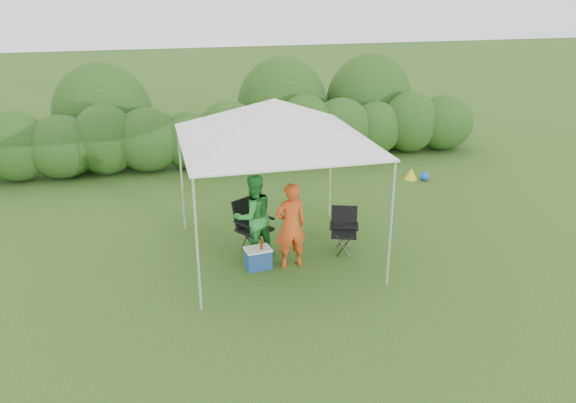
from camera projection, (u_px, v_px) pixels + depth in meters
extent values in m
plane|color=#365A1C|center=(282.00, 267.00, 9.68)|extent=(70.00, 70.00, 0.00)
ellipsoid|color=#284E18|center=(15.00, 147.00, 13.59)|extent=(1.65, 1.40, 1.73)
cylinder|color=#382616|center=(21.00, 175.00, 13.85)|extent=(0.12, 0.12, 0.30)
ellipsoid|color=#284E18|center=(61.00, 147.00, 13.85)|extent=(1.80, 1.53, 1.57)
cylinder|color=#382616|center=(65.00, 171.00, 14.08)|extent=(0.12, 0.12, 0.30)
ellipsoid|color=#284E18|center=(105.00, 140.00, 14.05)|extent=(1.58, 1.34, 1.80)
cylinder|color=#382616|center=(108.00, 168.00, 14.32)|extent=(0.12, 0.12, 0.30)
ellipsoid|color=#284E18|center=(148.00, 140.00, 14.31)|extent=(1.72, 1.47, 1.65)
cylinder|color=#382616|center=(150.00, 165.00, 14.56)|extent=(0.12, 0.12, 0.30)
ellipsoid|color=#284E18|center=(189.00, 140.00, 14.58)|extent=(1.50, 1.28, 1.50)
cylinder|color=#382616|center=(190.00, 162.00, 14.80)|extent=(0.12, 0.12, 0.30)
ellipsoid|color=#284E18|center=(229.00, 133.00, 14.77)|extent=(1.65, 1.40, 1.73)
cylinder|color=#382616|center=(230.00, 159.00, 15.03)|extent=(0.12, 0.12, 0.30)
ellipsoid|color=#284E18|center=(267.00, 134.00, 15.04)|extent=(1.80, 1.53, 1.57)
cylinder|color=#382616|center=(268.00, 157.00, 15.27)|extent=(0.12, 0.12, 0.30)
ellipsoid|color=#284E18|center=(305.00, 127.00, 15.23)|extent=(1.58, 1.34, 1.80)
cylinder|color=#382616|center=(304.00, 154.00, 15.51)|extent=(0.12, 0.12, 0.30)
ellipsoid|color=#284E18|center=(341.00, 128.00, 15.50)|extent=(1.72, 1.47, 1.65)
cylinder|color=#382616|center=(340.00, 151.00, 15.75)|extent=(0.12, 0.12, 0.30)
ellipsoid|color=#284E18|center=(376.00, 128.00, 15.76)|extent=(1.50, 1.28, 1.50)
cylinder|color=#382616|center=(374.00, 149.00, 15.98)|extent=(0.12, 0.12, 0.30)
ellipsoid|color=#284E18|center=(410.00, 122.00, 15.96)|extent=(1.65, 1.40, 1.73)
cylinder|color=#382616|center=(408.00, 146.00, 16.22)|extent=(0.12, 0.12, 0.30)
ellipsoid|color=#284E18|center=(443.00, 123.00, 16.23)|extent=(1.80, 1.53, 1.57)
cylinder|color=#382616|center=(441.00, 144.00, 16.46)|extent=(0.12, 0.12, 0.30)
cylinder|color=silver|center=(197.00, 247.00, 8.05)|extent=(0.04, 0.04, 2.10)
cylinder|color=silver|center=(391.00, 226.00, 8.73)|extent=(0.04, 0.04, 2.10)
cylinder|color=silver|center=(182.00, 180.00, 10.75)|extent=(0.04, 0.04, 2.10)
cylinder|color=silver|center=(330.00, 168.00, 11.44)|extent=(0.04, 0.04, 2.10)
cube|color=white|center=(275.00, 141.00, 9.35)|extent=(3.10, 3.10, 0.03)
pyramid|color=white|center=(275.00, 120.00, 9.22)|extent=(3.10, 3.10, 0.70)
cube|color=black|center=(344.00, 234.00, 10.10)|extent=(0.56, 0.54, 0.04)
cube|color=black|center=(344.00, 217.00, 10.18)|extent=(0.47, 0.27, 0.43)
cube|color=black|center=(331.00, 225.00, 10.06)|extent=(0.17, 0.37, 0.03)
cube|color=black|center=(357.00, 226.00, 10.02)|extent=(0.17, 0.37, 0.03)
cylinder|color=black|center=(333.00, 247.00, 10.00)|extent=(0.02, 0.02, 0.36)
cylinder|color=black|center=(354.00, 248.00, 9.97)|extent=(0.02, 0.02, 0.36)
cylinder|color=black|center=(333.00, 238.00, 10.36)|extent=(0.02, 0.02, 0.36)
cylinder|color=black|center=(354.00, 239.00, 10.32)|extent=(0.02, 0.02, 0.36)
cube|color=black|center=(255.00, 230.00, 10.10)|extent=(0.71, 0.70, 0.05)
cube|color=black|center=(246.00, 212.00, 10.14)|extent=(0.53, 0.41, 0.51)
cube|color=black|center=(243.00, 225.00, 9.85)|extent=(0.28, 0.41, 0.03)
cube|color=black|center=(265.00, 216.00, 10.22)|extent=(0.28, 0.41, 0.03)
cylinder|color=black|center=(254.00, 248.00, 9.88)|extent=(0.02, 0.02, 0.43)
cylinder|color=black|center=(272.00, 240.00, 10.19)|extent=(0.02, 0.02, 0.43)
cylinder|color=black|center=(237.00, 241.00, 10.17)|extent=(0.02, 0.02, 0.43)
cylinder|color=black|center=(255.00, 233.00, 10.48)|extent=(0.02, 0.02, 0.43)
imported|color=#D04817|center=(291.00, 225.00, 9.47)|extent=(0.58, 0.41, 1.51)
imported|color=#2E8E39|center=(254.00, 216.00, 9.83)|extent=(0.87, 0.75, 1.53)
cube|color=navy|center=(258.00, 259.00, 9.60)|extent=(0.46, 0.35, 0.34)
cube|color=silver|center=(258.00, 249.00, 9.54)|extent=(0.48, 0.37, 0.03)
cylinder|color=#592D0C|center=(261.00, 244.00, 9.47)|extent=(0.05, 0.05, 0.21)
cone|color=yellow|center=(411.00, 174.00, 13.94)|extent=(0.33, 0.33, 0.28)
sphere|color=blue|center=(425.00, 176.00, 13.85)|extent=(0.22, 0.22, 0.22)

